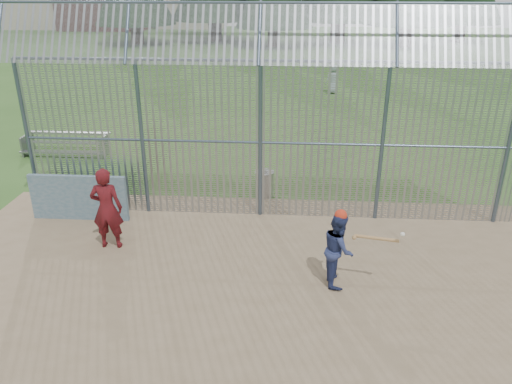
# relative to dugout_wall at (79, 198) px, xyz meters

# --- Properties ---
(ground) EXTENTS (120.00, 120.00, 0.00)m
(ground) POSITION_rel_dugout_wall_xyz_m (4.60, -2.90, -0.62)
(ground) COLOR #2D511E
(ground) RESTS_ON ground
(dirt_infield) EXTENTS (14.00, 10.00, 0.02)m
(dirt_infield) POSITION_rel_dugout_wall_xyz_m (4.60, -3.40, -0.61)
(dirt_infield) COLOR #756047
(dirt_infield) RESTS_ON ground
(dugout_wall) EXTENTS (2.50, 0.12, 1.20)m
(dugout_wall) POSITION_rel_dugout_wall_xyz_m (0.00, 0.00, 0.00)
(dugout_wall) COLOR #38566B
(dugout_wall) RESTS_ON dirt_infield
(batter) EXTENTS (0.63, 0.78, 1.54)m
(batter) POSITION_rel_dugout_wall_xyz_m (6.36, -2.49, 0.17)
(batter) COLOR navy
(batter) RESTS_ON dirt_infield
(onlooker) EXTENTS (0.73, 0.50, 1.93)m
(onlooker) POSITION_rel_dugout_wall_xyz_m (1.25, -1.35, 0.37)
(onlooker) COLOR maroon
(onlooker) RESTS_ON dirt_infield
(bg_kid_standing) EXTENTS (0.89, 0.75, 1.55)m
(bg_kid_standing) POSITION_rel_dugout_wall_xyz_m (7.55, 16.06, 0.16)
(bg_kid_standing) COLOR gray
(bg_kid_standing) RESTS_ON ground
(batting_gear) EXTENTS (1.30, 0.53, 0.56)m
(batting_gear) POSITION_rel_dugout_wall_xyz_m (6.54, -2.53, 0.82)
(batting_gear) COLOR red
(batting_gear) RESTS_ON ground
(trash_can) EXTENTS (0.56, 0.56, 0.82)m
(trash_can) POSITION_rel_dugout_wall_xyz_m (4.65, 1.86, -0.24)
(trash_can) COLOR gray
(trash_can) RESTS_ON ground
(bleacher) EXTENTS (3.00, 0.95, 0.72)m
(bleacher) POSITION_rel_dugout_wall_xyz_m (-2.55, 5.01, -0.21)
(bleacher) COLOR slate
(bleacher) RESTS_ON ground
(backstop_fence) EXTENTS (20.09, 0.81, 5.30)m
(backstop_fence) POSITION_rel_dugout_wall_xyz_m (6.41, 0.53, 1.74)
(backstop_fence) COLOR #47566B
(backstop_fence) RESTS_ON ground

